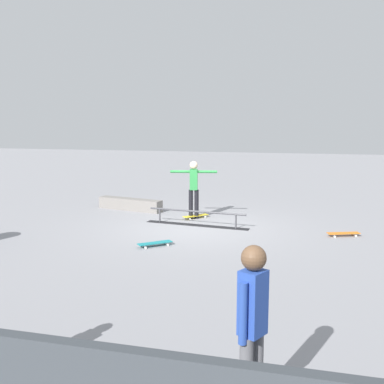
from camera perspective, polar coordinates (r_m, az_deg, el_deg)
ground_plane at (r=12.49m, az=0.30°, el=-4.36°), size 60.00×60.00×0.00m
grind_rail at (r=12.67m, az=0.58°, el=-3.33°), size 2.94×0.55×0.41m
skate_ledge at (r=14.99m, az=-7.62°, el=-1.50°), size 2.24×0.83×0.37m
skater_main at (r=13.44m, az=0.21°, el=0.81°), size 1.34×0.34×1.68m
skateboard_main at (r=13.61m, az=0.45°, el=-2.95°), size 0.67×0.74×0.09m
bystander_blue_shirt at (r=4.50m, az=7.43°, el=-15.76°), size 0.28×0.38×1.72m
loose_skateboard_orange at (r=12.11m, az=18.13°, el=-4.86°), size 0.82×0.47×0.09m
loose_skateboard_teal at (r=10.65m, az=-4.58°, el=-6.29°), size 0.73×0.68×0.09m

